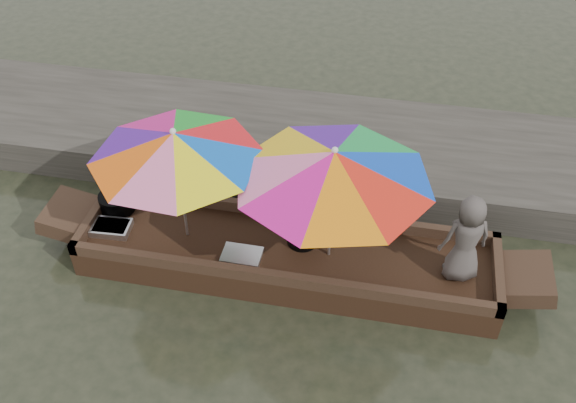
% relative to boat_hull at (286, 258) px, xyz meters
% --- Properties ---
extents(water, '(80.00, 80.00, 0.00)m').
position_rel_boat_hull_xyz_m(water, '(0.00, 0.00, -0.17)').
color(water, black).
rests_on(water, ground).
extents(dock, '(22.00, 2.20, 0.50)m').
position_rel_boat_hull_xyz_m(dock, '(0.00, 2.20, 0.08)').
color(dock, '#2D2B26').
rests_on(dock, ground).
extents(boat_hull, '(4.96, 1.20, 0.35)m').
position_rel_boat_hull_xyz_m(boat_hull, '(0.00, 0.00, 0.00)').
color(boat_hull, black).
rests_on(boat_hull, water).
extents(cooking_pot, '(0.44, 0.44, 0.23)m').
position_rel_boat_hull_xyz_m(cooking_pot, '(-2.23, 0.27, 0.29)').
color(cooking_pot, black).
rests_on(cooking_pot, boat_hull).
extents(tray_crayfish, '(0.48, 0.35, 0.09)m').
position_rel_boat_hull_xyz_m(tray_crayfish, '(-2.15, -0.12, 0.22)').
color(tray_crayfish, silver).
rests_on(tray_crayfish, boat_hull).
extents(tray_scallop, '(0.46, 0.32, 0.06)m').
position_rel_boat_hull_xyz_m(tray_scallop, '(-0.48, -0.25, 0.21)').
color(tray_scallop, silver).
rests_on(tray_scallop, boat_hull).
extents(charcoal_grill, '(0.36, 0.36, 0.17)m').
position_rel_boat_hull_xyz_m(charcoal_grill, '(0.17, 0.14, 0.26)').
color(charcoal_grill, black).
rests_on(charcoal_grill, boat_hull).
extents(supply_bag, '(0.34, 0.31, 0.26)m').
position_rel_boat_hull_xyz_m(supply_bag, '(0.63, 0.33, 0.30)').
color(supply_bag, silver).
rests_on(supply_bag, boat_hull).
extents(vendor, '(0.64, 0.52, 1.12)m').
position_rel_boat_hull_xyz_m(vendor, '(1.99, -0.03, 0.74)').
color(vendor, '#4E4743').
rests_on(vendor, boat_hull).
extents(umbrella_bow, '(2.45, 2.45, 1.55)m').
position_rel_boat_hull_xyz_m(umbrella_bow, '(-1.22, 0.00, 0.95)').
color(umbrella_bow, red).
rests_on(umbrella_bow, boat_hull).
extents(umbrella_stern, '(2.48, 2.48, 1.55)m').
position_rel_boat_hull_xyz_m(umbrella_stern, '(0.51, 0.00, 0.95)').
color(umbrella_stern, blue).
rests_on(umbrella_stern, boat_hull).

